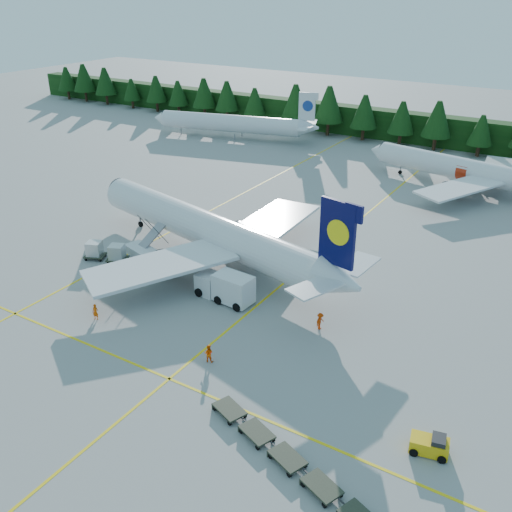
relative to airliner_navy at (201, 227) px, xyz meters
The scene contains 16 objects.
ground 16.56m from the airliner_navy, 67.79° to the right, with size 320.00×320.00×0.00m, color gray.
taxi_stripe_a 10.07m from the airliner_navy, 147.40° to the left, with size 0.25×120.00×0.01m, color yellow.
taxi_stripe_b 13.62m from the airliner_navy, 22.65° to the left, with size 0.25×120.00×0.01m, color yellow.
taxi_stripe_cross 22.13m from the airliner_navy, 73.76° to the right, with size 80.00×0.25×0.01m, color yellow.
treeline_hedge 67.33m from the airliner_navy, 84.80° to the left, with size 220.00×4.00×6.00m, color black.
airliner_navy is the anchor object (origin of this frame).
airliner_red 47.00m from the airliner_navy, 64.03° to the left, with size 35.38×28.82×10.41m.
airliner_far_left 58.07m from the airliner_navy, 121.41° to the left, with size 35.36×11.08×10.44m.
airstairs 7.76m from the airliner_navy, 149.46° to the right, with size 4.63×6.29×3.77m.
service_truck 11.49m from the airliner_navy, 41.11° to the right, with size 6.63×2.83×3.13m.
baggage_tug 37.77m from the airliner_navy, 28.09° to the right, with size 2.91×1.94×1.44m.
dolly_train 34.78m from the airliner_navy, 43.59° to the right, with size 15.46×6.50×0.15m.
uld_pair 11.68m from the airliner_navy, 141.00° to the right, with size 5.89×3.35×1.83m.
crew_a 17.62m from the airliner_navy, 90.41° to the right, with size 0.61×0.40×1.67m, color #EB5004.
crew_b 22.03m from the airliner_navy, 51.84° to the right, with size 0.83×0.65×1.71m, color #F05405.
crew_c 21.06m from the airliner_navy, 20.54° to the right, with size 0.71×0.48×1.73m, color #D83804.
Camera 1 is at (32.58, -35.19, 30.26)m, focal length 40.00 mm.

